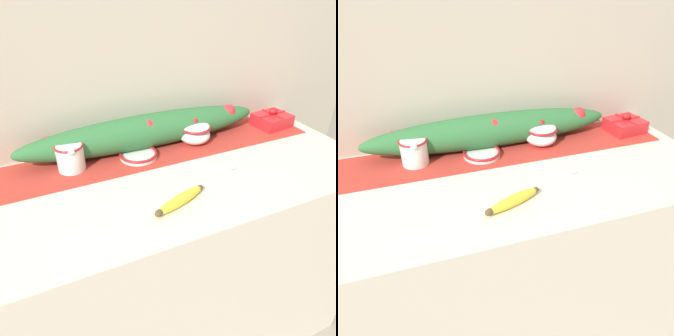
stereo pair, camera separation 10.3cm
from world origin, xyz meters
TOP-DOWN VIEW (x-y plane):
  - ground_plane at (0.00, 0.00)m, footprint 12.00×12.00m
  - countertop at (0.00, 0.00)m, footprint 1.41×0.60m
  - back_wall at (0.00, 0.32)m, footprint 2.21×0.04m
  - table_runner at (0.00, 0.18)m, footprint 1.30×0.23m
  - cream_pitcher at (-0.29, 0.18)m, footprint 0.10×0.11m
  - sugar_bowl at (0.18, 0.18)m, footprint 0.12×0.12m
  - small_dish at (-0.06, 0.16)m, footprint 0.14×0.14m
  - banana at (-0.05, -0.15)m, footprint 0.19×0.09m
  - spoon at (0.19, -0.04)m, footprint 0.15×0.10m
  - gift_box at (0.56, 0.18)m, footprint 0.15×0.14m
  - poinsettia_garland at (0.00, 0.23)m, footprint 0.95×0.14m

SIDE VIEW (x-z plane):
  - ground_plane at x=0.00m, z-range 0.00..0.00m
  - countertop at x=0.00m, z-range 0.00..0.87m
  - table_runner at x=0.00m, z-range 0.87..0.87m
  - spoon at x=0.19m, z-range 0.87..0.88m
  - small_dish at x=-0.06m, z-range 0.87..0.89m
  - banana at x=-0.05m, z-range 0.87..0.90m
  - gift_box at x=0.56m, z-range 0.86..0.94m
  - sugar_bowl at x=0.18m, z-range 0.87..0.97m
  - cream_pitcher at x=-0.29m, z-range 0.88..0.97m
  - poinsettia_garland at x=0.00m, z-range 0.88..1.00m
  - back_wall at x=0.00m, z-range 0.00..2.40m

